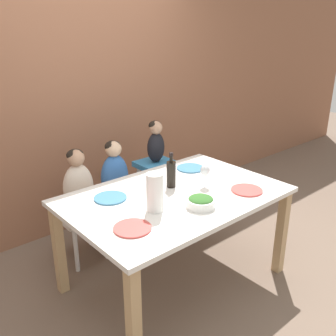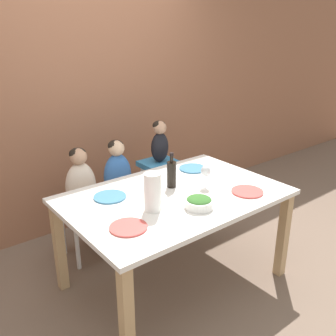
{
  "view_description": "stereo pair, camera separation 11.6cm",
  "coord_description": "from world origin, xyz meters",
  "px_view_note": "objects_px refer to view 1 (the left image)",
  "views": [
    {
      "loc": [
        -1.68,
        -1.86,
        1.92
      ],
      "look_at": [
        0.0,
        0.08,
        0.94
      ],
      "focal_mm": 40.0,
      "sensor_mm": 36.0,
      "label": 1
    },
    {
      "loc": [
        -1.59,
        -1.93,
        1.92
      ],
      "look_at": [
        0.0,
        0.08,
        0.94
      ],
      "focal_mm": 40.0,
      "sensor_mm": 36.0,
      "label": 2
    }
  ],
  "objects_px": {
    "salad_bowl_large": "(201,202)",
    "dinner_plate_front_left": "(132,228)",
    "chair_right_highchair": "(156,177)",
    "person_child_center": "(114,172)",
    "dinner_plate_front_right": "(247,190)",
    "wine_bottle": "(171,173)",
    "dinner_plate_back_right": "(190,168)",
    "chair_far_center": "(116,206)",
    "dinner_plate_back_left": "(110,198)",
    "wine_glass_near": "(205,171)",
    "person_child_left": "(78,182)",
    "paper_towel_roll": "(155,192)",
    "chair_far_left": "(81,218)",
    "person_baby_right": "(156,141)"
  },
  "relations": [
    {
      "from": "chair_far_center",
      "to": "salad_bowl_large",
      "type": "relative_size",
      "value": 2.33
    },
    {
      "from": "chair_right_highchair",
      "to": "wine_bottle",
      "type": "relative_size",
      "value": 2.55
    },
    {
      "from": "chair_far_center",
      "to": "person_baby_right",
      "type": "distance_m",
      "value": 0.7
    },
    {
      "from": "dinner_plate_back_right",
      "to": "chair_far_center",
      "type": "bearing_deg",
      "value": 135.77
    },
    {
      "from": "chair_far_center",
      "to": "dinner_plate_back_left",
      "type": "distance_m",
      "value": 0.74
    },
    {
      "from": "wine_glass_near",
      "to": "person_child_left",
      "type": "bearing_deg",
      "value": 128.96
    },
    {
      "from": "chair_far_center",
      "to": "person_child_left",
      "type": "xyz_separation_m",
      "value": [
        -0.36,
        0.0,
        0.33
      ]
    },
    {
      "from": "dinner_plate_front_left",
      "to": "dinner_plate_back_left",
      "type": "relative_size",
      "value": 1.0
    },
    {
      "from": "salad_bowl_large",
      "to": "paper_towel_roll",
      "type": "bearing_deg",
      "value": 148.98
    },
    {
      "from": "person_baby_right",
      "to": "wine_bottle",
      "type": "height_order",
      "value": "person_baby_right"
    },
    {
      "from": "chair_right_highchair",
      "to": "person_child_center",
      "type": "relative_size",
      "value": 1.3
    },
    {
      "from": "chair_far_center",
      "to": "dinner_plate_back_right",
      "type": "xyz_separation_m",
      "value": [
        0.48,
        -0.46,
        0.38
      ]
    },
    {
      "from": "person_child_center",
      "to": "dinner_plate_back_left",
      "type": "distance_m",
      "value": 0.64
    },
    {
      "from": "person_child_left",
      "to": "dinner_plate_front_left",
      "type": "xyz_separation_m",
      "value": [
        -0.15,
        -0.97,
        0.05
      ]
    },
    {
      "from": "chair_far_left",
      "to": "dinner_plate_front_left",
      "type": "bearing_deg",
      "value": -98.75
    },
    {
      "from": "chair_far_left",
      "to": "salad_bowl_large",
      "type": "distance_m",
      "value": 1.17
    },
    {
      "from": "chair_far_center",
      "to": "chair_far_left",
      "type": "bearing_deg",
      "value": 180.0
    },
    {
      "from": "dinner_plate_back_left",
      "to": "dinner_plate_front_right",
      "type": "height_order",
      "value": "same"
    },
    {
      "from": "chair_right_highchair",
      "to": "dinner_plate_front_right",
      "type": "relative_size",
      "value": 2.98
    },
    {
      "from": "person_baby_right",
      "to": "paper_towel_roll",
      "type": "distance_m",
      "value": 1.13
    },
    {
      "from": "salad_bowl_large",
      "to": "dinner_plate_front_left",
      "type": "bearing_deg",
      "value": 173.35
    },
    {
      "from": "paper_towel_roll",
      "to": "salad_bowl_large",
      "type": "bearing_deg",
      "value": -31.02
    },
    {
      "from": "wine_bottle",
      "to": "dinner_plate_back_left",
      "type": "relative_size",
      "value": 1.17
    },
    {
      "from": "wine_bottle",
      "to": "dinner_plate_back_right",
      "type": "xyz_separation_m",
      "value": [
        0.38,
        0.18,
        -0.1
      ]
    },
    {
      "from": "chair_far_center",
      "to": "salad_bowl_large",
      "type": "distance_m",
      "value": 1.11
    },
    {
      "from": "chair_far_left",
      "to": "dinner_plate_front_left",
      "type": "height_order",
      "value": "dinner_plate_front_left"
    },
    {
      "from": "chair_far_left",
      "to": "chair_right_highchair",
      "type": "height_order",
      "value": "chair_right_highchair"
    },
    {
      "from": "chair_right_highchair",
      "to": "dinner_plate_front_right",
      "type": "xyz_separation_m",
      "value": [
        0.0,
        -1.07,
        0.23
      ]
    },
    {
      "from": "salad_bowl_large",
      "to": "dinner_plate_back_right",
      "type": "height_order",
      "value": "salad_bowl_large"
    },
    {
      "from": "dinner_plate_back_left",
      "to": "wine_bottle",
      "type": "bearing_deg",
      "value": -14.89
    },
    {
      "from": "salad_bowl_large",
      "to": "dinner_plate_front_right",
      "type": "relative_size",
      "value": 0.85
    },
    {
      "from": "person_child_left",
      "to": "dinner_plate_front_left",
      "type": "height_order",
      "value": "person_child_left"
    },
    {
      "from": "person_child_left",
      "to": "wine_bottle",
      "type": "xyz_separation_m",
      "value": [
        0.45,
        -0.64,
        0.15
      ]
    },
    {
      "from": "dinner_plate_front_right",
      "to": "wine_bottle",
      "type": "bearing_deg",
      "value": 131.23
    },
    {
      "from": "wine_glass_near",
      "to": "salad_bowl_large",
      "type": "distance_m",
      "value": 0.37
    },
    {
      "from": "paper_towel_roll",
      "to": "dinner_plate_back_right",
      "type": "height_order",
      "value": "paper_towel_roll"
    },
    {
      "from": "dinner_plate_back_right",
      "to": "person_baby_right",
      "type": "bearing_deg",
      "value": 90.62
    },
    {
      "from": "person_child_left",
      "to": "salad_bowl_large",
      "type": "relative_size",
      "value": 2.7
    },
    {
      "from": "chair_far_left",
      "to": "person_baby_right",
      "type": "distance_m",
      "value": 0.98
    },
    {
      "from": "dinner_plate_back_right",
      "to": "salad_bowl_large",
      "type": "bearing_deg",
      "value": -128.57
    },
    {
      "from": "person_baby_right",
      "to": "dinner_plate_back_left",
      "type": "distance_m",
      "value": 1.0
    },
    {
      "from": "chair_right_highchair",
      "to": "paper_towel_roll",
      "type": "bearing_deg",
      "value": -129.52
    },
    {
      "from": "person_baby_right",
      "to": "paper_towel_roll",
      "type": "xyz_separation_m",
      "value": [
        -0.72,
        -0.87,
        -0.02
      ]
    },
    {
      "from": "wine_bottle",
      "to": "dinner_plate_back_left",
      "type": "distance_m",
      "value": 0.5
    },
    {
      "from": "person_child_center",
      "to": "wine_bottle",
      "type": "xyz_separation_m",
      "value": [
        0.1,
        -0.64,
        0.15
      ]
    },
    {
      "from": "dinner_plate_front_left",
      "to": "dinner_plate_back_left",
      "type": "height_order",
      "value": "same"
    },
    {
      "from": "chair_right_highchair",
      "to": "dinner_plate_back_right",
      "type": "xyz_separation_m",
      "value": [
        0.01,
        -0.46,
        0.23
      ]
    },
    {
      "from": "person_baby_right",
      "to": "dinner_plate_back_right",
      "type": "bearing_deg",
      "value": -89.38
    },
    {
      "from": "person_baby_right",
      "to": "dinner_plate_front_left",
      "type": "distance_m",
      "value": 1.38
    },
    {
      "from": "salad_bowl_large",
      "to": "dinner_plate_front_left",
      "type": "xyz_separation_m",
      "value": [
        -0.53,
        0.06,
        -0.03
      ]
    }
  ]
}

